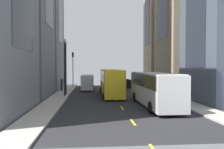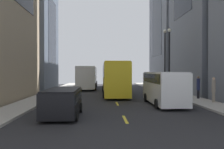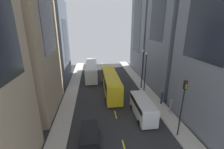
% 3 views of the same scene
% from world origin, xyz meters
% --- Properties ---
extents(ground_plane, '(40.44, 40.44, 0.00)m').
position_xyz_m(ground_plane, '(0.00, 0.00, 0.00)').
color(ground_plane, '#28282B').
extents(sidewalk_west, '(2.28, 44.00, 0.15)m').
position_xyz_m(sidewalk_west, '(-7.08, 0.00, 0.07)').
color(sidewalk_west, '#B2ADA3').
rests_on(sidewalk_west, ground).
extents(sidewalk_east, '(2.28, 44.00, 0.15)m').
position_xyz_m(sidewalk_east, '(7.08, 0.00, 0.07)').
color(sidewalk_east, '#B2ADA3').
rests_on(sidewalk_east, ground).
extents(lane_stripe_1, '(0.16, 2.00, 0.01)m').
position_xyz_m(lane_stripe_1, '(0.00, -15.00, 0.01)').
color(lane_stripe_1, yellow).
rests_on(lane_stripe_1, ground).
extents(lane_stripe_2, '(0.16, 2.00, 0.01)m').
position_xyz_m(lane_stripe_2, '(0.00, -9.00, 0.01)').
color(lane_stripe_2, yellow).
rests_on(lane_stripe_2, ground).
extents(lane_stripe_3, '(0.16, 2.00, 0.01)m').
position_xyz_m(lane_stripe_3, '(0.00, -3.00, 0.01)').
color(lane_stripe_3, yellow).
rests_on(lane_stripe_3, ground).
extents(lane_stripe_4, '(0.16, 2.00, 0.01)m').
position_xyz_m(lane_stripe_4, '(0.00, 3.00, 0.01)').
color(lane_stripe_4, yellow).
rests_on(lane_stripe_4, ground).
extents(lane_stripe_5, '(0.16, 2.00, 0.01)m').
position_xyz_m(lane_stripe_5, '(0.00, 9.00, 0.01)').
color(lane_stripe_5, yellow).
rests_on(lane_stripe_5, ground).
extents(lane_stripe_6, '(0.16, 2.00, 0.01)m').
position_xyz_m(lane_stripe_6, '(0.00, 15.00, 0.01)').
color(lane_stripe_6, yellow).
rests_on(lane_stripe_6, ground).
extents(lane_stripe_7, '(0.16, 2.00, 0.01)m').
position_xyz_m(lane_stripe_7, '(0.00, 21.00, 0.01)').
color(lane_stripe_7, yellow).
rests_on(lane_stripe_7, ground).
extents(building_west_2, '(7.04, 9.36, 16.94)m').
position_xyz_m(building_west_2, '(-11.90, 6.10, 8.47)').
color(building_west_2, '#4C5666').
rests_on(building_west_2, ground).
extents(building_east_2, '(6.57, 11.60, 23.83)m').
position_xyz_m(building_east_2, '(11.67, 11.47, 11.92)').
color(building_east_2, slate).
rests_on(building_east_2, ground).
extents(city_bus_white, '(2.80, 12.31, 3.35)m').
position_xyz_m(city_bus_white, '(-3.36, 7.95, 2.01)').
color(city_bus_white, silver).
rests_on(city_bus_white, ground).
extents(streetcar_yellow, '(2.70, 12.10, 3.59)m').
position_xyz_m(streetcar_yellow, '(0.21, -1.36, 2.12)').
color(streetcar_yellow, yellow).
rests_on(streetcar_yellow, ground).
extents(delivery_van_white, '(2.25, 6.15, 2.58)m').
position_xyz_m(delivery_van_white, '(3.59, -9.84, 1.52)').
color(delivery_van_white, white).
rests_on(delivery_van_white, ground).
extents(car_black_0, '(2.02, 4.05, 1.60)m').
position_xyz_m(car_black_0, '(-3.53, -14.05, 0.94)').
color(car_black_0, black).
rests_on(car_black_0, ground).
extents(pedestrian_walking_far, '(0.31, 0.31, 2.04)m').
position_xyz_m(pedestrian_walking_far, '(7.61, -7.03, 1.25)').
color(pedestrian_walking_far, black).
rests_on(pedestrian_walking_far, ground).
extents(pedestrian_waiting_curb, '(0.31, 0.31, 2.00)m').
position_xyz_m(pedestrian_waiting_curb, '(7.73, -9.58, 1.22)').
color(pedestrian_waiting_curb, gray).
rests_on(pedestrian_waiting_curb, ground).
extents(streetlamp_near, '(0.44, 0.44, 7.37)m').
position_xyz_m(streetlamp_near, '(6.44, -2.14, 4.64)').
color(streetlamp_near, black).
rests_on(streetlamp_near, ground).
extents(streetlamp_far, '(0.44, 0.44, 7.56)m').
position_xyz_m(streetlamp_far, '(6.44, -0.40, 4.74)').
color(streetlamp_far, black).
rests_on(streetlamp_far, ground).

